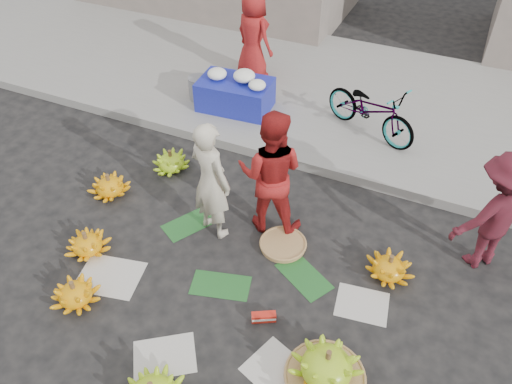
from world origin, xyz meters
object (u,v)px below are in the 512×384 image
at_px(bicycle, 371,109).
at_px(banana_bunch_0, 87,244).
at_px(flower_table, 236,93).
at_px(vendor_cream, 211,181).
at_px(banana_bunch_4, 326,369).

bearing_deg(bicycle, banana_bunch_0, 170.31).
bearing_deg(flower_table, bicycle, 0.28).
distance_m(banana_bunch_0, flower_table, 3.44).
distance_m(banana_bunch_0, vendor_cream, 1.64).
height_order(banana_bunch_0, flower_table, flower_table).
height_order(banana_bunch_0, vendor_cream, vendor_cream).
xyz_separation_m(banana_bunch_4, flower_table, (-2.79, 3.83, 0.17)).
bearing_deg(banana_bunch_0, vendor_cream, 38.71).
bearing_deg(flower_table, banana_bunch_0, -98.93).
bearing_deg(vendor_cream, flower_table, -50.42).
bearing_deg(banana_bunch_4, banana_bunch_0, 172.46).
height_order(banana_bunch_4, vendor_cream, vendor_cream).
bearing_deg(vendor_cream, banana_bunch_0, 58.19).
relative_size(flower_table, bicycle, 0.76).
height_order(banana_bunch_4, flower_table, flower_table).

